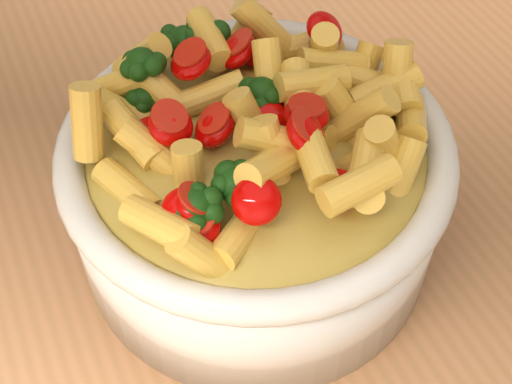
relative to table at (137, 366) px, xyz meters
name	(u,v)px	position (x,y,z in m)	size (l,w,h in m)	color
table	(137,366)	(0.00, 0.00, 0.00)	(1.20, 0.80, 0.90)	#A97048
serving_bowl	(256,191)	(0.11, 0.01, 0.16)	(0.26, 0.26, 0.11)	silver
pasta_salad	(256,119)	(0.11, 0.01, 0.23)	(0.20, 0.20, 0.05)	#FFD250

